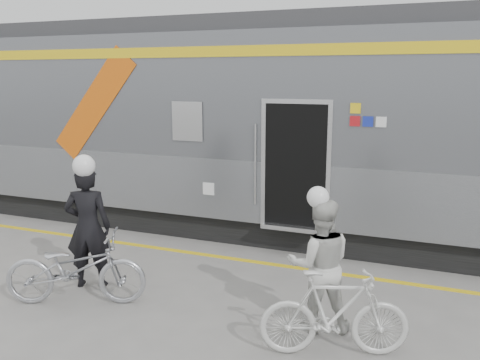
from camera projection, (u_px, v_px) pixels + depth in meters
The scene contains 9 objects.
ground at pixel (161, 311), 6.70m from camera, with size 90.00×90.00×0.00m, color slate.
train at pixel (213, 124), 10.52m from camera, with size 24.00×3.17×4.10m.
safety_strip at pixel (226, 258), 8.65m from camera, with size 24.00×0.12×0.01m, color yellow.
man at pixel (88, 227), 7.34m from camera, with size 0.66×0.43×1.80m, color black.
bicycle_left at pixel (76, 268), 6.85m from camera, with size 0.66×1.89×0.99m, color #A6A7AD.
woman at pixel (320, 265), 6.10m from camera, with size 0.79×0.62×1.63m, color beige.
bicycle_right at pixel (334, 313), 5.56m from camera, with size 0.47×1.65×0.99m, color beige.
helmet_man at pixel (83, 155), 7.12m from camera, with size 0.31×0.31×0.31m, color white.
helmet_woman at pixel (322, 188), 5.91m from camera, with size 0.26×0.26×0.26m, color white.
Camera 1 is at (3.27, -5.38, 3.05)m, focal length 38.00 mm.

